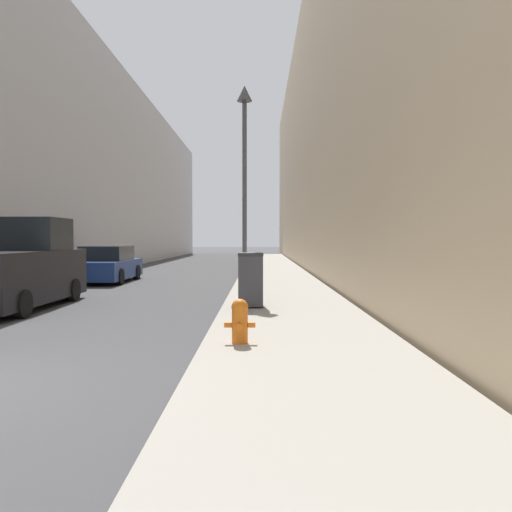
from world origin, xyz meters
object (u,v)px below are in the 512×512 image
at_px(fire_hydrant, 240,320).
at_px(parked_sedan_near, 107,265).
at_px(pickup_truck, 18,270).
at_px(trash_bin, 251,279).
at_px(lamppost, 245,158).

height_order(fire_hydrant, parked_sedan_near, parked_sedan_near).
height_order(fire_hydrant, pickup_truck, pickup_truck).
distance_m(trash_bin, pickup_truck, 6.07).
xyz_separation_m(fire_hydrant, pickup_truck, (-5.91, 4.95, 0.48)).
height_order(fire_hydrant, trash_bin, trash_bin).
height_order(trash_bin, lamppost, lamppost).
bearing_deg(parked_sedan_near, lamppost, -42.69).
distance_m(fire_hydrant, pickup_truck, 7.73).
distance_m(pickup_truck, parked_sedan_near, 7.69).
xyz_separation_m(fire_hydrant, parked_sedan_near, (-5.96, 12.63, 0.18)).
distance_m(fire_hydrant, trash_bin, 4.16).
bearing_deg(lamppost, trash_bin, -85.55).
distance_m(fire_hydrant, lamppost, 8.15).
distance_m(trash_bin, parked_sedan_near, 10.43).
relative_size(fire_hydrant, parked_sedan_near, 0.16).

